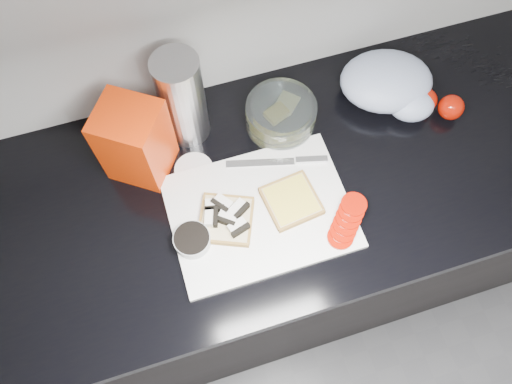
{
  "coord_description": "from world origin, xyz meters",
  "views": [
    {
      "loc": [
        -0.28,
        0.71,
        1.94
      ],
      "look_at": [
        -0.14,
        1.16,
        0.95
      ],
      "focal_mm": 35.0,
      "sensor_mm": 36.0,
      "label": 1
    }
  ],
  "objects_px": {
    "glass_bowl": "(281,115)",
    "steel_canister": "(182,99)",
    "cutting_board": "(260,212)",
    "bread_bag": "(135,142)"
  },
  "relations": [
    {
      "from": "cutting_board",
      "to": "steel_canister",
      "type": "bearing_deg",
      "value": 110.59
    },
    {
      "from": "bread_bag",
      "to": "glass_bowl",
      "type": "bearing_deg",
      "value": 36.77
    },
    {
      "from": "cutting_board",
      "to": "glass_bowl",
      "type": "relative_size",
      "value": 2.36
    },
    {
      "from": "bread_bag",
      "to": "steel_canister",
      "type": "xyz_separation_m",
      "value": [
        0.12,
        0.06,
        0.02
      ]
    },
    {
      "from": "glass_bowl",
      "to": "steel_canister",
      "type": "relative_size",
      "value": 0.68
    },
    {
      "from": "cutting_board",
      "to": "bread_bag",
      "type": "xyz_separation_m",
      "value": [
        -0.22,
        0.2,
        0.1
      ]
    },
    {
      "from": "bread_bag",
      "to": "steel_canister",
      "type": "relative_size",
      "value": 0.82
    },
    {
      "from": "glass_bowl",
      "to": "bread_bag",
      "type": "bearing_deg",
      "value": -178.11
    },
    {
      "from": "cutting_board",
      "to": "steel_canister",
      "type": "xyz_separation_m",
      "value": [
        -0.1,
        0.26,
        0.12
      ]
    },
    {
      "from": "cutting_board",
      "to": "steel_canister",
      "type": "distance_m",
      "value": 0.31
    }
  ]
}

